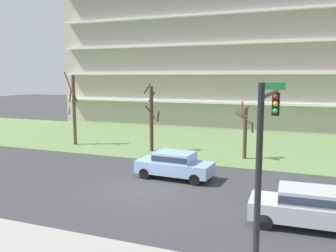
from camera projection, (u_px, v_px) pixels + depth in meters
ground at (144, 189)px, 18.85m from camera, size 160.00×160.00×0.00m
grass_lawn_strip at (212, 143)px, 31.75m from camera, size 80.00×16.00×0.08m
apartment_building at (243, 48)px, 43.67m from camera, size 42.82×13.57×18.69m
tree_far_left at (74, 108)px, 30.58m from camera, size 1.08×1.01×6.31m
tree_left at (152, 117)px, 27.87m from camera, size 1.32×1.24×5.37m
tree_center at (245, 130)px, 25.31m from camera, size 1.27×1.26×4.16m
sedan_blue_near_left at (175, 164)px, 20.76m from camera, size 4.48×2.01×1.57m
sedan_silver_center_left at (307, 206)px, 13.99m from camera, size 4.47×1.97×1.57m
traffic_signal_mast at (267, 138)px, 11.48m from camera, size 0.90×5.12×5.71m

